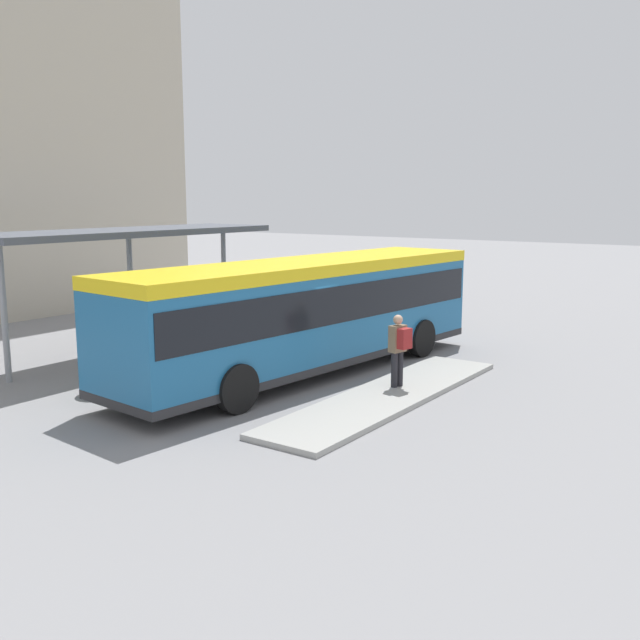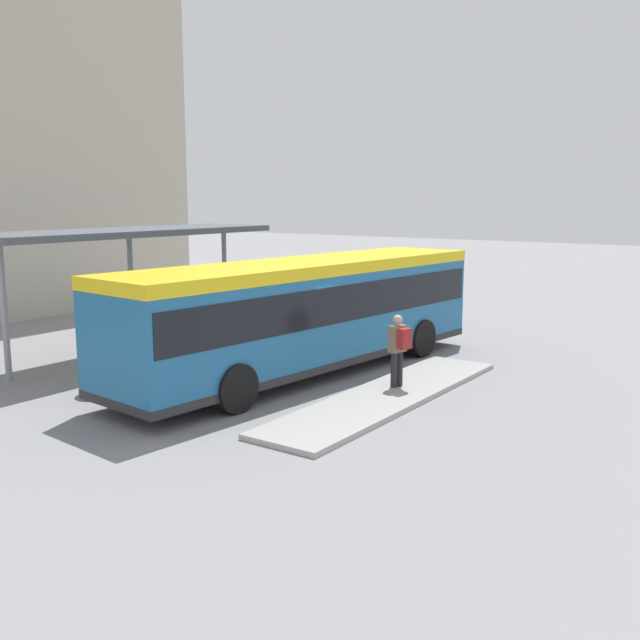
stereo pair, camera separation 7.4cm
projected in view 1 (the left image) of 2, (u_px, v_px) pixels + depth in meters
The scene contains 8 objects.
ground_plane at pixel (307, 373), 18.93m from camera, with size 120.00×120.00×0.00m, color gray.
curb_island at pixel (389, 396), 16.53m from camera, with size 8.38×1.80×0.12m.
city_bus at pixel (307, 308), 18.64m from camera, with size 12.05×3.69×2.99m.
pedestrian_waiting at pixel (399, 346), 16.91m from camera, with size 0.47×0.51×1.75m.
bicycle_orange at pixel (380, 302), 29.49m from camera, with size 0.48×1.51×0.66m.
bicycle_yellow at pixel (360, 300), 29.85m from camera, with size 0.48×1.68×0.73m.
station_shelter at pixel (128, 236), 20.63m from camera, with size 9.45×2.81×3.70m.
potted_planter_near_shelter at pixel (104, 364), 16.94m from camera, with size 0.99×0.99×1.35m.
Camera 1 is at (-14.91, -10.82, 4.59)m, focal length 40.00 mm.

